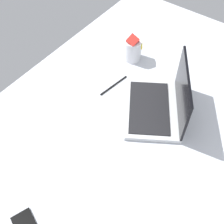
# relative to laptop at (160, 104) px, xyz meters

# --- Properties ---
(bed_mattress) EXTENTS (1.80, 1.40, 0.18)m
(bed_mattress) POSITION_rel_laptop_xyz_m (0.13, 0.06, -0.13)
(bed_mattress) COLOR #B7BCC6
(bed_mattress) RESTS_ON ground
(laptop) EXTENTS (0.40, 0.37, 0.23)m
(laptop) POSITION_rel_laptop_xyz_m (0.00, 0.00, 0.00)
(laptop) COLOR #B7BABC
(laptop) RESTS_ON bed_mattress
(snack_cup) EXTENTS (0.09, 0.10, 0.15)m
(snack_cup) POSITION_rel_laptop_xyz_m (-0.22, -0.29, 0.02)
(snack_cup) COLOR silver
(snack_cup) RESTS_ON bed_mattress
(charger_cable) EXTENTS (0.17, 0.03, 0.01)m
(charger_cable) POSITION_rel_laptop_xyz_m (-0.00, -0.25, -0.04)
(charger_cable) COLOR black
(charger_cable) RESTS_ON bed_mattress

